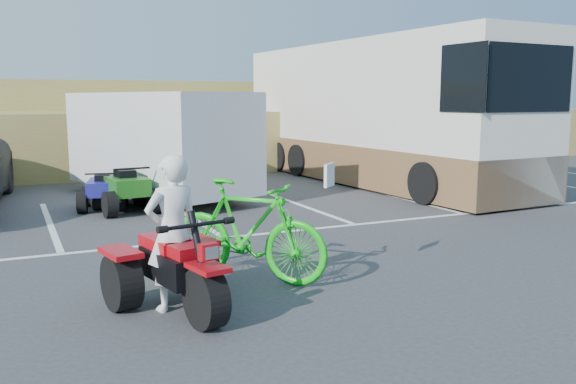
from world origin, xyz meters
name	(u,v)px	position (x,y,z in m)	size (l,w,h in m)	color
ground	(279,273)	(0.00, 0.00, 0.00)	(100.00, 100.00, 0.00)	#363638
parking_stripes	(237,217)	(0.87, 4.07, 0.00)	(28.00, 5.16, 0.01)	white
grass_embankment	(107,127)	(0.00, 15.48, 1.42)	(40.00, 8.50, 3.10)	olive
red_trike_atv	(181,312)	(-1.68, -0.99, 0.00)	(1.32, 1.76, 1.15)	#A40910
rider	(173,233)	(-1.71, -0.84, 0.91)	(0.66, 0.44, 1.82)	white
green_dirt_bike	(247,230)	(-0.53, -0.14, 0.69)	(0.65, 2.29, 1.38)	#14BF19
cargo_trailer	(159,142)	(0.00, 7.22, 1.39)	(3.78, 5.93, 2.58)	silver
rv_motorhome	(375,123)	(6.52, 7.65, 1.72)	(3.41, 11.17, 3.96)	silver
quad_atv_blue	(104,209)	(-1.49, 6.25, 0.00)	(1.00, 1.34, 0.87)	navy
quad_atv_green	(126,212)	(-1.10, 5.71, 0.00)	(1.18, 1.58, 1.03)	#1C5E15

